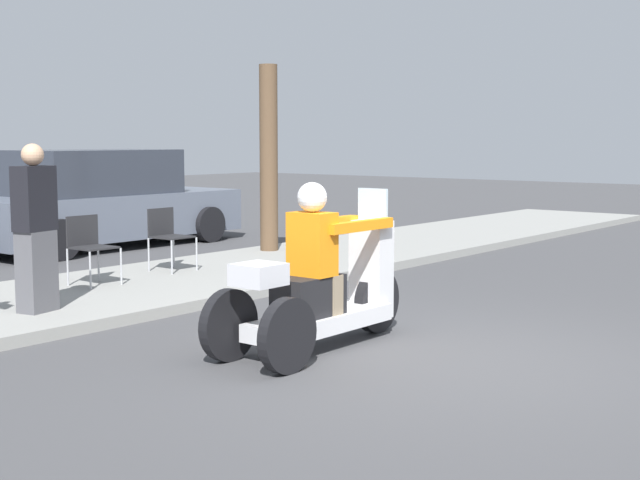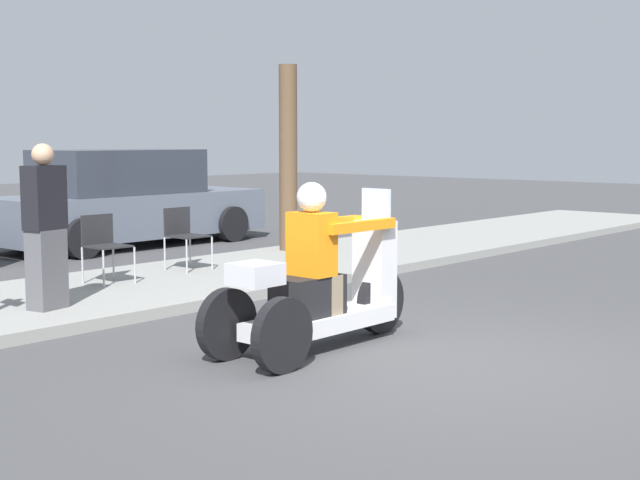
# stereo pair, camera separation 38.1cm
# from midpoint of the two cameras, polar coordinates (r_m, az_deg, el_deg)

# --- Properties ---
(ground_plane) EXTENTS (60.00, 60.00, 0.00)m
(ground_plane) POSITION_cam_midpoint_polar(r_m,az_deg,el_deg) (7.58, 6.66, -7.68)
(ground_plane) COLOR #424244
(sidewalk_strip) EXTENTS (28.00, 2.80, 0.12)m
(sidewalk_strip) POSITION_cam_midpoint_polar(r_m,az_deg,el_deg) (10.68, -14.76, -3.37)
(sidewalk_strip) COLOR gray
(sidewalk_strip) RESTS_ON ground
(motorcycle_trike) EXTENTS (2.30, 0.75, 1.48)m
(motorcycle_trike) POSITION_cam_midpoint_polar(r_m,az_deg,el_deg) (7.84, -1.38, -3.20)
(motorcycle_trike) COLOR black
(motorcycle_trike) RESTS_ON ground
(spectator_by_tree) EXTENTS (0.44, 0.32, 1.68)m
(spectator_by_tree) POSITION_cam_midpoint_polar(r_m,az_deg,el_deg) (9.38, -18.88, 0.53)
(spectator_by_tree) COLOR #515156
(spectator_by_tree) RESTS_ON sidewalk_strip
(folding_chair_set_back) EXTENTS (0.47, 0.47, 0.82)m
(folding_chair_set_back) POSITION_cam_midpoint_polar(r_m,az_deg,el_deg) (11.93, -10.66, 0.49)
(folding_chair_set_back) COLOR #A5A8AD
(folding_chair_set_back) RESTS_ON sidewalk_strip
(folding_chair_curbside) EXTENTS (0.47, 0.47, 0.82)m
(folding_chair_curbside) POSITION_cam_midpoint_polar(r_m,az_deg,el_deg) (10.98, -15.55, -0.15)
(folding_chair_curbside) COLOR #A5A8AD
(folding_chair_curbside) RESTS_ON sidewalk_strip
(parked_car_lot_left) EXTENTS (4.83, 1.94, 1.67)m
(parked_car_lot_left) POSITION_cam_midpoint_polar(r_m,az_deg,el_deg) (15.71, -14.39, 2.38)
(parked_car_lot_left) COLOR slate
(parked_car_lot_left) RESTS_ON ground
(tree_trunk) EXTENTS (0.28, 0.28, 2.86)m
(tree_trunk) POSITION_cam_midpoint_polar(r_m,az_deg,el_deg) (13.82, -4.10, 5.24)
(tree_trunk) COLOR brown
(tree_trunk) RESTS_ON sidewalk_strip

